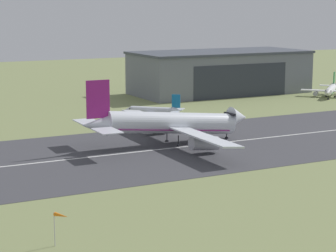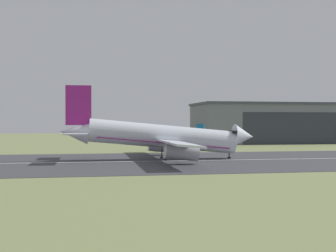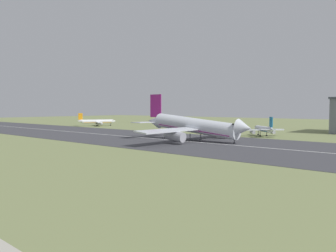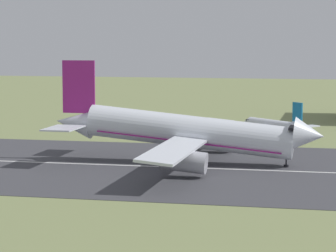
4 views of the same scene
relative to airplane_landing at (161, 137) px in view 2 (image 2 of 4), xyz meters
The scene contains 6 objects.
ground_plane 61.18m from the airplane_landing, 109.89° to the right, with size 654.10×654.10×0.00m, color #7A8451.
runway_strip 21.82m from the airplane_landing, 168.26° to the right, with size 414.10×55.17×0.06m, color #3D3D42.
runway_centreline 21.81m from the airplane_landing, 168.26° to the right, with size 372.69×0.70×0.01m, color silver.
hangar_building 101.80m from the airplane_landing, 51.35° to the left, with size 70.07×31.65×16.83m.
airplane_landing is the anchor object (origin of this frame).
airplane_parked_centre 35.58m from the airplane_landing, 71.17° to the left, with size 17.15×17.10×8.31m.
Camera 2 is at (2.31, 2.01, 8.87)m, focal length 50.00 mm.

